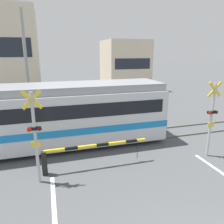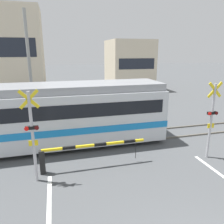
% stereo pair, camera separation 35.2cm
% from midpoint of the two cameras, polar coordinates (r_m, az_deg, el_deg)
% --- Properties ---
extents(rail_track_near, '(50.00, 0.10, 0.08)m').
position_cam_midpoint_polar(rail_track_near, '(11.49, -0.06, -8.26)').
color(rail_track_near, '#5B564C').
rests_on(rail_track_near, ground_plane).
extents(rail_track_far, '(50.00, 0.10, 0.08)m').
position_cam_midpoint_polar(rail_track_far, '(12.77, -1.90, -5.76)').
color(rail_track_far, '#5B564C').
rests_on(rail_track_far, ground_plane).
extents(crossing_barrier_near, '(4.34, 0.20, 1.03)m').
position_cam_midpoint_polar(crossing_barrier_near, '(9.03, -10.41, -10.42)').
color(crossing_barrier_near, black).
rests_on(crossing_barrier_near, ground_plane).
extents(crossing_barrier_far, '(4.34, 0.20, 1.03)m').
position_cam_midpoint_polar(crossing_barrier_far, '(15.52, 3.71, 0.90)').
color(crossing_barrier_far, black).
rests_on(crossing_barrier_far, ground_plane).
extents(crossing_signal_left, '(0.68, 0.15, 3.46)m').
position_cam_midpoint_polar(crossing_signal_left, '(8.16, -20.65, -5.32)').
color(crossing_signal_left, '#B2B2B7').
rests_on(crossing_signal_left, ground_plane).
extents(crossing_signal_right, '(0.68, 0.15, 3.46)m').
position_cam_midpoint_polar(crossing_signal_right, '(10.53, 23.69, -1.04)').
color(crossing_signal_right, '#B2B2B7').
rests_on(crossing_signal_right, ground_plane).
extents(pedestrian, '(0.38, 0.22, 1.58)m').
position_cam_midpoint_polar(pedestrian, '(17.28, -4.92, 2.85)').
color(pedestrian, brown).
rests_on(pedestrian, ground_plane).
extents(building_left_of_street, '(6.42, 5.50, 9.20)m').
position_cam_midpoint_polar(building_left_of_street, '(26.87, -26.11, 13.85)').
color(building_left_of_street, beige).
rests_on(building_left_of_street, ground_plane).
extents(building_right_of_street, '(5.11, 5.50, 6.03)m').
position_cam_midpoint_polar(building_right_of_street, '(28.23, 2.95, 12.15)').
color(building_right_of_street, beige).
rests_on(building_right_of_street, ground_plane).
extents(utility_pole_streetside, '(0.22, 0.22, 7.45)m').
position_cam_midpoint_polar(utility_pole_streetside, '(16.66, -22.03, 11.16)').
color(utility_pole_streetside, gray).
rests_on(utility_pole_streetside, ground_plane).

